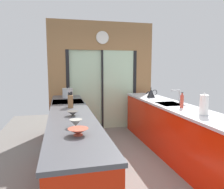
{
  "coord_description": "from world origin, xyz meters",
  "views": [
    {
      "loc": [
        -1.05,
        -2.98,
        1.6
      ],
      "look_at": [
        -0.1,
        0.94,
        1.07
      ],
      "focal_mm": 34.58,
      "sensor_mm": 36.0,
      "label": 1
    }
  ],
  "objects_px": {
    "mixing_bowl_far": "(73,113)",
    "knife_block": "(70,101)",
    "mixing_bowl_near": "(78,132)",
    "mixing_bowl_mid": "(76,123)",
    "kettle": "(151,93)",
    "oven_range": "(69,125)",
    "paper_towel_roll": "(204,105)",
    "soap_bottle_far": "(182,101)",
    "stock_pot": "(68,93)"
  },
  "relations": [
    {
      "from": "stock_pot",
      "to": "kettle",
      "type": "distance_m",
      "value": 1.83
    },
    {
      "from": "oven_range",
      "to": "mixing_bowl_far",
      "type": "bearing_deg",
      "value": -89.17
    },
    {
      "from": "kettle",
      "to": "mixing_bowl_far",
      "type": "bearing_deg",
      "value": -141.64
    },
    {
      "from": "stock_pot",
      "to": "paper_towel_roll",
      "type": "height_order",
      "value": "paper_towel_roll"
    },
    {
      "from": "oven_range",
      "to": "mixing_bowl_mid",
      "type": "distance_m",
      "value": 1.91
    },
    {
      "from": "oven_range",
      "to": "mixing_bowl_near",
      "type": "relative_size",
      "value": 4.49
    },
    {
      "from": "mixing_bowl_mid",
      "to": "soap_bottle_far",
      "type": "relative_size",
      "value": 0.56
    },
    {
      "from": "mixing_bowl_far",
      "to": "knife_block",
      "type": "distance_m",
      "value": 0.65
    },
    {
      "from": "mixing_bowl_mid",
      "to": "mixing_bowl_far",
      "type": "xyz_separation_m",
      "value": [
        -0.0,
        0.56,
        -0.01
      ]
    },
    {
      "from": "stock_pot",
      "to": "paper_towel_roll",
      "type": "relative_size",
      "value": 0.73
    },
    {
      "from": "mixing_bowl_far",
      "to": "knife_block",
      "type": "bearing_deg",
      "value": 90.0
    },
    {
      "from": "mixing_bowl_near",
      "to": "mixing_bowl_far",
      "type": "relative_size",
      "value": 1.29
    },
    {
      "from": "soap_bottle_far",
      "to": "paper_towel_roll",
      "type": "height_order",
      "value": "paper_towel_roll"
    },
    {
      "from": "mixing_bowl_near",
      "to": "soap_bottle_far",
      "type": "bearing_deg",
      "value": 30.26
    },
    {
      "from": "mixing_bowl_near",
      "to": "kettle",
      "type": "relative_size",
      "value": 0.76
    },
    {
      "from": "oven_range",
      "to": "mixing_bowl_near",
      "type": "bearing_deg",
      "value": -89.51
    },
    {
      "from": "stock_pot",
      "to": "soap_bottle_far",
      "type": "distance_m",
      "value": 2.44
    },
    {
      "from": "mixing_bowl_near",
      "to": "oven_range",
      "type": "bearing_deg",
      "value": 90.49
    },
    {
      "from": "mixing_bowl_mid",
      "to": "kettle",
      "type": "distance_m",
      "value": 2.66
    },
    {
      "from": "oven_range",
      "to": "kettle",
      "type": "relative_size",
      "value": 3.41
    },
    {
      "from": "mixing_bowl_mid",
      "to": "mixing_bowl_far",
      "type": "height_order",
      "value": "mixing_bowl_mid"
    },
    {
      "from": "oven_range",
      "to": "soap_bottle_far",
      "type": "height_order",
      "value": "soap_bottle_far"
    },
    {
      "from": "knife_block",
      "to": "kettle",
      "type": "distance_m",
      "value": 1.94
    },
    {
      "from": "oven_range",
      "to": "mixing_bowl_far",
      "type": "distance_m",
      "value": 1.37
    },
    {
      "from": "mixing_bowl_mid",
      "to": "stock_pot",
      "type": "relative_size",
      "value": 0.63
    },
    {
      "from": "mixing_bowl_near",
      "to": "paper_towel_roll",
      "type": "relative_size",
      "value": 0.65
    },
    {
      "from": "oven_range",
      "to": "mixing_bowl_far",
      "type": "relative_size",
      "value": 5.78
    },
    {
      "from": "mixing_bowl_far",
      "to": "knife_block",
      "type": "relative_size",
      "value": 0.61
    },
    {
      "from": "oven_range",
      "to": "mixing_bowl_far",
      "type": "xyz_separation_m",
      "value": [
        0.02,
        -1.28,
        0.5
      ]
    },
    {
      "from": "oven_range",
      "to": "kettle",
      "type": "bearing_deg",
      "value": 4.22
    },
    {
      "from": "knife_block",
      "to": "oven_range",
      "type": "bearing_deg",
      "value": 91.67
    },
    {
      "from": "mixing_bowl_far",
      "to": "knife_block",
      "type": "height_order",
      "value": "knife_block"
    },
    {
      "from": "mixing_bowl_near",
      "to": "stock_pot",
      "type": "xyz_separation_m",
      "value": [
        -0.0,
        2.71,
        0.06
      ]
    },
    {
      "from": "kettle",
      "to": "soap_bottle_far",
      "type": "distance_m",
      "value": 1.24
    },
    {
      "from": "oven_range",
      "to": "paper_towel_roll",
      "type": "bearing_deg",
      "value": -42.74
    },
    {
      "from": "soap_bottle_far",
      "to": "paper_towel_roll",
      "type": "relative_size",
      "value": 0.83
    },
    {
      "from": "mixing_bowl_far",
      "to": "kettle",
      "type": "xyz_separation_m",
      "value": [
        1.78,
        1.41,
        0.06
      ]
    },
    {
      "from": "mixing_bowl_near",
      "to": "kettle",
      "type": "distance_m",
      "value": 2.89
    },
    {
      "from": "oven_range",
      "to": "mixing_bowl_far",
      "type": "height_order",
      "value": "mixing_bowl_far"
    },
    {
      "from": "soap_bottle_far",
      "to": "kettle",
      "type": "bearing_deg",
      "value": 89.9
    },
    {
      "from": "stock_pot",
      "to": "mixing_bowl_mid",
      "type": "bearing_deg",
      "value": -90.0
    },
    {
      "from": "soap_bottle_far",
      "to": "paper_towel_roll",
      "type": "bearing_deg",
      "value": -90.0
    },
    {
      "from": "knife_block",
      "to": "paper_towel_roll",
      "type": "bearing_deg",
      "value": -30.03
    },
    {
      "from": "mixing_bowl_near",
      "to": "knife_block",
      "type": "xyz_separation_m",
      "value": [
        0.0,
        1.51,
        0.07
      ]
    },
    {
      "from": "mixing_bowl_near",
      "to": "soap_bottle_far",
      "type": "height_order",
      "value": "soap_bottle_far"
    },
    {
      "from": "paper_towel_roll",
      "to": "mixing_bowl_near",
      "type": "bearing_deg",
      "value": -164.84
    },
    {
      "from": "mixing_bowl_near",
      "to": "mixing_bowl_mid",
      "type": "distance_m",
      "value": 0.3
    },
    {
      "from": "mixing_bowl_mid",
      "to": "mixing_bowl_far",
      "type": "relative_size",
      "value": 0.91
    },
    {
      "from": "mixing_bowl_far",
      "to": "paper_towel_roll",
      "type": "relative_size",
      "value": 0.51
    },
    {
      "from": "paper_towel_roll",
      "to": "kettle",
      "type": "bearing_deg",
      "value": 89.93
    }
  ]
}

